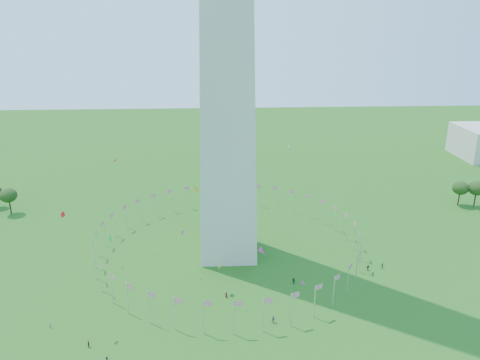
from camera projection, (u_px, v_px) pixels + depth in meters
name	position (u px, v px, depth m)	size (l,w,h in m)	color
flag_ring	(228.00, 240.00, 145.33)	(80.24, 80.24, 9.00)	silver
crowd	(267.00, 345.00, 104.19)	(89.21, 68.72, 1.96)	#183C25
kites_aloft	(249.00, 244.00, 114.50)	(95.27, 71.64, 28.52)	#CC2699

